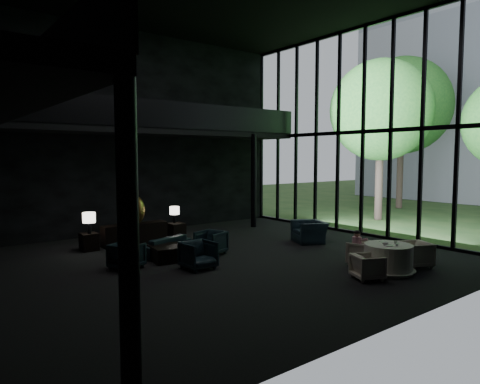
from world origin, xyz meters
TOP-DOWN VIEW (x-y plane):
  - floor at (0.00, 0.00)m, footprint 14.00×12.00m
  - wall_back at (0.00, 6.00)m, footprint 14.00×0.04m
  - wall_front at (0.00, -6.00)m, footprint 14.00×0.04m
  - curtain_wall at (6.95, 0.00)m, footprint 0.20×12.00m
  - mezzanine_back at (1.00, 5.00)m, footprint 12.00×2.00m
  - railing_left at (-5.00, 0.00)m, footprint 0.06×12.00m
  - railing_back at (1.00, 4.00)m, footprint 12.00×0.06m
  - column_sw at (-5.00, -5.70)m, footprint 0.24×0.24m
  - column_ne at (4.80, 4.00)m, footprint 0.24×0.24m
  - tree_near at (11.00, 2.00)m, footprint 4.80×4.80m
  - tree_far at (16.00, 4.00)m, footprint 5.60×5.60m
  - console at (-0.82, 3.69)m, footprint 2.27×0.52m
  - bronze_urn at (-0.82, 3.57)m, footprint 0.63×0.63m
  - side_table_left at (-2.42, 3.64)m, footprint 0.51×0.51m
  - table_lamp_left at (-2.42, 3.58)m, footprint 0.41×0.41m
  - side_table_right at (0.78, 3.60)m, footprint 0.54×0.54m
  - table_lamp_right at (0.78, 3.73)m, footprint 0.36×0.36m
  - sofa at (-0.76, 1.74)m, footprint 1.82×1.05m
  - lounge_armchair_west at (-2.35, 0.73)m, footprint 0.97×1.00m
  - lounge_armchair_east at (0.41, 0.76)m, footprint 1.00×1.03m
  - lounge_armchair_south at (-0.82, -0.48)m, footprint 0.91×0.85m
  - window_armchair at (4.25, 0.19)m, footprint 1.25×1.47m
  - coffee_table at (-1.02, 0.86)m, footprint 1.10×1.10m
  - dining_table at (2.94, -3.84)m, footprint 1.40×1.40m
  - dining_chair_north at (3.07, -2.92)m, footprint 0.88×0.86m
  - dining_chair_east at (4.04, -3.96)m, footprint 0.95×0.98m
  - dining_chair_west at (1.98, -3.90)m, footprint 0.76×0.78m
  - child at (2.87, -2.89)m, footprint 0.26×0.26m
  - plate_a at (2.78, -3.94)m, footprint 0.30×0.30m
  - plate_b at (3.10, -3.56)m, footprint 0.28×0.28m
  - saucer at (3.18, -3.93)m, footprint 0.17×0.17m
  - coffee_cup at (3.23, -3.86)m, footprint 0.09×0.09m
  - cereal_bowl at (2.86, -3.79)m, footprint 0.17×0.17m
  - cream_pot at (2.91, -4.10)m, footprint 0.07×0.07m

SIDE VIEW (x-z plane):
  - floor at x=0.00m, z-range -0.01..0.01m
  - coffee_table at x=-1.02m, z-range 0.00..0.43m
  - side_table_left at x=-2.42m, z-range 0.00..0.57m
  - side_table_right at x=0.78m, z-range 0.00..0.59m
  - dining_chair_west at x=1.98m, z-range 0.00..0.62m
  - dining_table at x=2.94m, z-range -0.05..0.70m
  - sofa at x=-0.76m, z-range 0.00..0.68m
  - dining_chair_north at x=3.07m, z-range 0.00..0.72m
  - console at x=-0.82m, z-range 0.00..0.72m
  - dining_chair_east at x=4.04m, z-range 0.00..0.77m
  - lounge_armchair_west at x=-2.35m, z-range 0.00..0.79m
  - lounge_armchair_east at x=0.41m, z-range 0.00..0.85m
  - lounge_armchair_south at x=-0.82m, z-range 0.00..0.90m
  - window_armchair at x=4.25m, z-range 0.00..1.09m
  - child at x=2.87m, z-range 0.45..1.00m
  - saucer at x=3.18m, z-range 0.75..0.76m
  - plate_b at x=3.10m, z-range 0.75..0.76m
  - plate_a at x=2.78m, z-range 0.75..0.76m
  - cream_pot at x=2.91m, z-range 0.75..0.82m
  - cereal_bowl at x=2.86m, z-range 0.75..0.83m
  - coffee_cup at x=3.23m, z-range 0.76..0.83m
  - table_lamp_right at x=0.78m, z-range 0.72..1.33m
  - table_lamp_left at x=-2.42m, z-range 0.71..1.40m
  - bronze_urn at x=-0.82m, z-range 0.64..1.82m
  - column_sw at x=-5.00m, z-range 0.00..4.00m
  - column_ne at x=4.80m, z-range 0.00..4.00m
  - wall_back at x=0.00m, z-range 0.00..8.00m
  - wall_front at x=0.00m, z-range 0.00..8.00m
  - curtain_wall at x=6.95m, z-range 0.00..8.00m
  - mezzanine_back at x=1.00m, z-range 3.88..4.12m
  - railing_left at x=-5.00m, z-range 4.10..5.10m
  - railing_back at x=1.00m, z-range 4.10..5.10m
  - tree_near at x=11.00m, z-range 1.41..9.06m
  - tree_far at x=16.00m, z-range 1.59..10.39m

